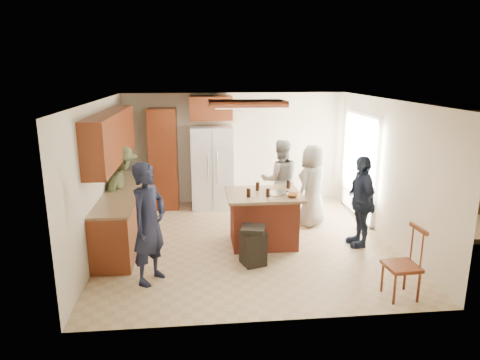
{
  "coord_description": "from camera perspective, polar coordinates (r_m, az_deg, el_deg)",
  "views": [
    {
      "loc": [
        -0.86,
        -7.09,
        2.99
      ],
      "look_at": [
        -0.14,
        0.0,
        1.15
      ],
      "focal_mm": 32.0,
      "sensor_mm": 36.0,
      "label": 1
    }
  ],
  "objects": [
    {
      "name": "back_wall_units",
      "position": [
        9.44,
        -8.59,
        4.49
      ],
      "size": [
        1.8,
        0.6,
        2.45
      ],
      "color": "maroon",
      "rests_on": "ground"
    },
    {
      "name": "island_items",
      "position": [
        7.32,
        5.1,
        -1.61
      ],
      "size": [
        0.91,
        0.7,
        0.15
      ],
      "color": "silver",
      "rests_on": "kitchen_island"
    },
    {
      "name": "room_shell",
      "position": [
        10.4,
        24.6,
        1.36
      ],
      "size": [
        8.0,
        5.2,
        5.0
      ],
      "color": "tan",
      "rests_on": "ground"
    },
    {
      "name": "trash_bin",
      "position": [
        6.8,
        1.76,
        -8.69
      ],
      "size": [
        0.44,
        0.44,
        0.63
      ],
      "color": "black",
      "rests_on": "ground"
    },
    {
      "name": "person_behind_right",
      "position": [
        8.46,
        9.62,
        -0.72
      ],
      "size": [
        0.92,
        0.91,
        1.61
      ],
      "primitive_type": "imported",
      "rotation": [
        0.0,
        0.0,
        3.88
      ],
      "color": "gray",
      "rests_on": "ground"
    },
    {
      "name": "left_cabinetry",
      "position": [
        7.89,
        -15.69,
        -1.04
      ],
      "size": [
        0.64,
        3.0,
        2.3
      ],
      "color": "maroon",
      "rests_on": "ground"
    },
    {
      "name": "refrigerator",
      "position": [
        9.45,
        -3.76,
        1.66
      ],
      "size": [
        0.9,
        0.76,
        1.8
      ],
      "color": "white",
      "rests_on": "ground"
    },
    {
      "name": "person_behind_left",
      "position": [
        8.68,
        5.39,
        -0.01
      ],
      "size": [
        0.81,
        0.51,
        1.66
      ],
      "primitive_type": "imported",
      "rotation": [
        0.0,
        0.0,
        3.12
      ],
      "color": "#9B9A92",
      "rests_on": "ground"
    },
    {
      "name": "person_counter",
      "position": [
        8.09,
        -15.47,
        -1.41
      ],
      "size": [
        0.65,
        1.15,
        1.7
      ],
      "primitive_type": "imported",
      "rotation": [
        0.0,
        0.0,
        1.44
      ],
      "color": "#343921",
      "rests_on": "ground"
    },
    {
      "name": "kitchen_island",
      "position": [
        7.52,
        3.12,
        -5.11
      ],
      "size": [
        1.28,
        1.03,
        0.93
      ],
      "color": "#9D3D28",
      "rests_on": "ground"
    },
    {
      "name": "person_side_right",
      "position": [
        7.65,
        15.82,
        -2.75
      ],
      "size": [
        0.51,
        0.95,
        1.6
      ],
      "primitive_type": "imported",
      "rotation": [
        0.0,
        0.0,
        -1.54
      ],
      "color": "#1C2338",
      "rests_on": "ground"
    },
    {
      "name": "person_front_left",
      "position": [
        6.21,
        -12.04,
        -5.71
      ],
      "size": [
        0.74,
        0.79,
        1.76
      ],
      "primitive_type": "imported",
      "rotation": [
        0.0,
        0.0,
        1.03
      ],
      "color": "#191C32",
      "rests_on": "ground"
    },
    {
      "name": "spindle_chair",
      "position": [
        6.22,
        20.91,
        -10.64
      ],
      "size": [
        0.44,
        0.44,
        0.99
      ],
      "color": "maroon",
      "rests_on": "ground"
    }
  ]
}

